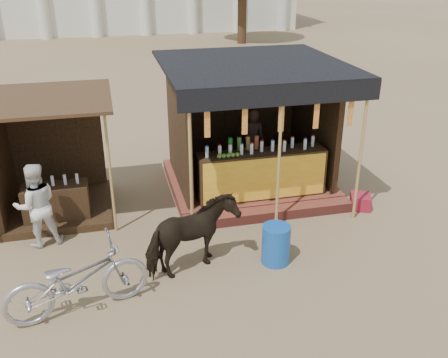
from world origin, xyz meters
TOP-DOWN VIEW (x-y plane):
  - ground at (0.00, 0.00)m, footprint 120.00×120.00m
  - main_stall at (1.00, 3.36)m, footprint 3.60×3.61m
  - secondary_stall at (-3.17, 3.24)m, footprint 2.40×2.40m
  - cow at (-0.78, 0.54)m, footprint 1.66×1.24m
  - motorbike at (-2.55, -0.06)m, footprint 2.16×1.15m
  - bystander at (-3.25, 2.00)m, footprint 0.86×0.74m
  - blue_barrel at (0.61, 0.47)m, footprint 0.61×0.61m
  - red_crate at (2.93, 1.91)m, footprint 0.53×0.55m
  - cooler at (2.00, 2.56)m, footprint 0.65×0.45m

SIDE VIEW (x-z plane):
  - ground at x=0.00m, z-range 0.00..0.00m
  - red_crate at x=2.93m, z-range 0.00..0.29m
  - cooler at x=2.00m, z-range 0.00..0.46m
  - blue_barrel at x=0.61m, z-range 0.00..0.68m
  - motorbike at x=-2.55m, z-range 0.00..1.08m
  - cow at x=-0.78m, z-range 0.00..1.28m
  - bystander at x=-3.25m, z-range 0.00..1.54m
  - secondary_stall at x=-3.17m, z-range -0.34..2.04m
  - main_stall at x=1.00m, z-range -0.37..2.41m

